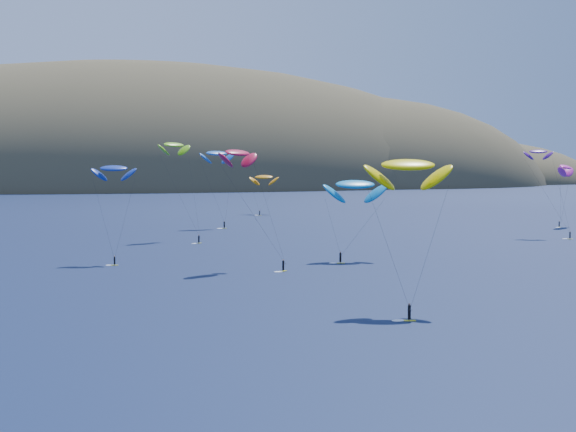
# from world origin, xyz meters

# --- Properties ---
(island) EXTENTS (730.00, 300.00, 210.00)m
(island) POSITION_xyz_m (39.40, 562.36, -10.74)
(island) COLOR #3D3526
(island) RESTS_ON ground
(kitesurfer_2) EXTENTS (11.23, 12.46, 20.74)m
(kitesurfer_2) POSITION_xyz_m (3.05, 40.96, 17.83)
(kitesurfer_2) COLOR yellow
(kitesurfer_2) RESTS_ON ground
(kitesurfer_3) EXTENTS (9.15, 16.09, 24.52)m
(kitesurfer_3) POSITION_xyz_m (-13.27, 137.83, 22.15)
(kitesurfer_3) COLOR yellow
(kitesurfer_3) RESTS_ON ground
(kitesurfer_4) EXTENTS (10.08, 8.69, 23.23)m
(kitesurfer_4) POSITION_xyz_m (2.71, 168.94, 20.55)
(kitesurfer_4) COLOR yellow
(kitesurfer_4) RESTS_ON ground
(kitesurfer_5) EXTENTS (12.06, 9.41, 17.18)m
(kitesurfer_5) POSITION_xyz_m (14.20, 89.75, 13.99)
(kitesurfer_5) COLOR yellow
(kitesurfer_5) RESTS_ON ground
(kitesurfer_6) EXTENTS (7.30, 12.92, 22.57)m
(kitesurfer_6) POSITION_xyz_m (73.69, 121.60, 20.63)
(kitesurfer_6) COLOR yellow
(kitesurfer_6) RESTS_ON ground
(kitesurfer_8) EXTENTS (9.81, 9.12, 19.32)m
(kitesurfer_8) POSITION_xyz_m (98.36, 146.12, 16.73)
(kitesurfer_8) COLOR yellow
(kitesurfer_8) RESTS_ON ground
(kitesurfer_9) EXTENTS (11.43, 11.49, 22.06)m
(kitesurfer_9) POSITION_xyz_m (-9.52, 83.60, 19.71)
(kitesurfer_9) COLOR yellow
(kitesurfer_9) RESTS_ON ground
(kitesurfer_10) EXTENTS (7.95, 8.95, 19.17)m
(kitesurfer_10) POSITION_xyz_m (-29.46, 98.55, 17.01)
(kitesurfer_10) COLOR yellow
(kitesurfer_10) RESTS_ON ground
(kitesurfer_11) EXTENTS (10.67, 12.34, 15.58)m
(kitesurfer_11) POSITION_xyz_m (29.03, 220.94, 12.86)
(kitesurfer_11) COLOR yellow
(kitesurfer_11) RESTS_ON ground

